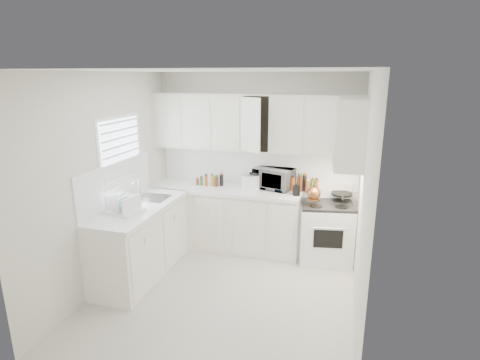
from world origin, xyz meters
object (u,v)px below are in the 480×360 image
(tea_kettle, at_px, (314,192))
(rice_cooker, at_px, (250,181))
(microwave, at_px, (274,176))
(utensil_crock, at_px, (297,184))
(stove, at_px, (326,224))
(dish_rack, at_px, (123,202))

(tea_kettle, relative_size, rice_cooker, 0.88)
(microwave, bearing_deg, utensil_crock, -17.21)
(stove, relative_size, tea_kettle, 4.73)
(utensil_crock, bearing_deg, dish_rack, -146.94)
(rice_cooker, xyz_separation_m, utensil_crock, (0.68, -0.09, 0.04))
(stove, height_order, tea_kettle, tea_kettle)
(stove, distance_m, utensil_crock, 0.72)
(microwave, xyz_separation_m, dish_rack, (-1.55, -1.50, -0.06))
(rice_cooker, bearing_deg, tea_kettle, -7.24)
(microwave, distance_m, rice_cooker, 0.35)
(stove, relative_size, utensil_crock, 3.24)
(stove, distance_m, rice_cooker, 1.23)
(rice_cooker, height_order, utensil_crock, utensil_crock)
(microwave, bearing_deg, stove, 2.88)
(tea_kettle, relative_size, microwave, 0.42)
(rice_cooker, bearing_deg, stove, 2.91)
(tea_kettle, distance_m, microwave, 0.72)
(microwave, xyz_separation_m, rice_cooker, (-0.31, -0.16, -0.05))
(stove, xyz_separation_m, microwave, (-0.79, 0.20, 0.59))
(utensil_crock, xyz_separation_m, dish_rack, (-1.92, -1.25, -0.05))
(microwave, height_order, dish_rack, microwave)
(tea_kettle, height_order, utensil_crock, utensil_crock)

